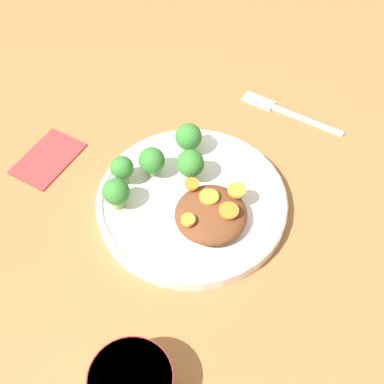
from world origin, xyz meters
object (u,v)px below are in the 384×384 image
plate (192,201)px  napkin (48,158)px  dip_bowl (132,384)px  fork (282,110)px

plate → napkin: plate is taller
dip_bowl → napkin: dip_bowl is taller
dip_bowl → fork: dip_bowl is taller
plate → dip_bowl: size_ratio=2.89×
dip_bowl → fork: 0.51m
plate → fork: (0.23, -0.09, -0.01)m
dip_bowl → fork: (0.50, -0.08, -0.02)m
plate → dip_bowl: bearing=-177.5°
plate → dip_bowl: (-0.27, -0.01, 0.02)m
plate → napkin: size_ratio=2.25×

